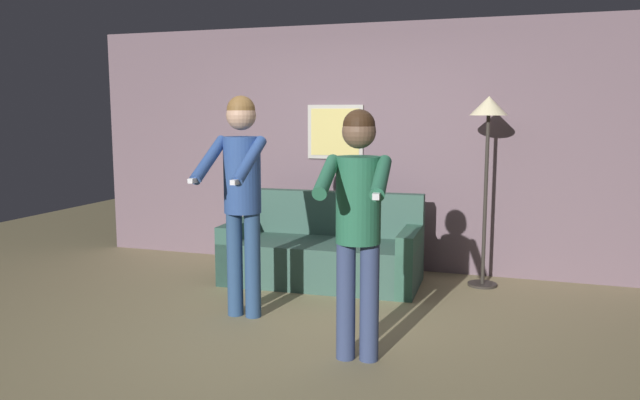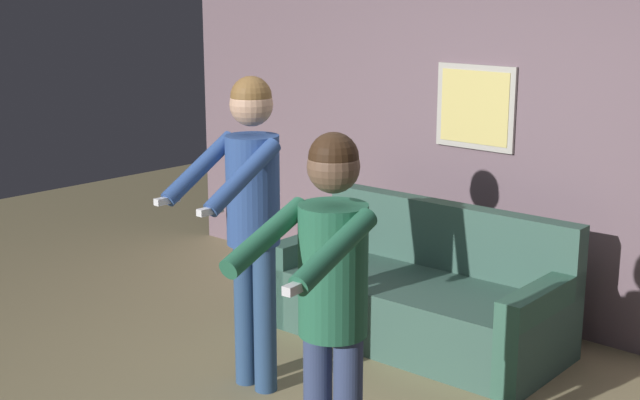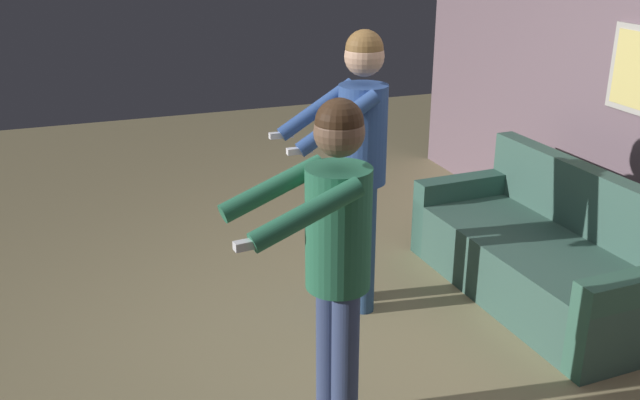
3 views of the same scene
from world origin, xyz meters
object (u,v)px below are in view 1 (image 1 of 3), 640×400
(person_standing_left, at_px, (241,183))
(torchiere_lamp, at_px, (488,126))
(couch, at_px, (323,254))
(person_standing_right, at_px, (358,211))

(person_standing_left, bearing_deg, torchiere_lamp, 40.95)
(couch, xyz_separation_m, person_standing_left, (-0.29, -1.23, 0.83))
(torchiere_lamp, height_order, person_standing_right, torchiere_lamp)
(person_standing_left, relative_size, person_standing_right, 1.07)
(torchiere_lamp, height_order, person_standing_left, torchiere_lamp)
(couch, height_order, torchiere_lamp, torchiere_lamp)
(person_standing_left, distance_m, person_standing_right, 1.28)
(couch, relative_size, torchiere_lamp, 1.06)
(torchiere_lamp, distance_m, person_standing_right, 2.34)
(couch, distance_m, person_standing_right, 2.15)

